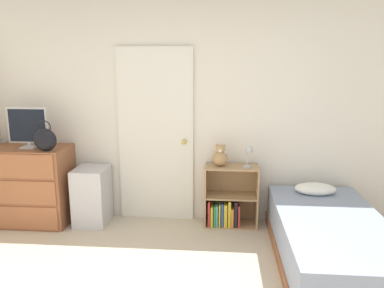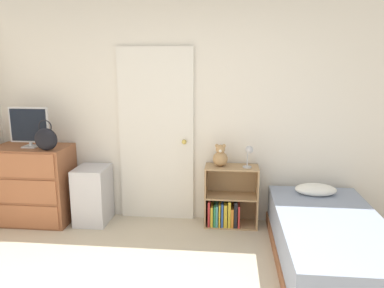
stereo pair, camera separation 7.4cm
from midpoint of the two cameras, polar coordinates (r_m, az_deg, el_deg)
The scene contains 10 objects.
wall_back at distance 4.33m, azimuth -0.58°, elevation 4.77°, with size 10.00×0.06×2.55m.
door_closed at distance 4.38m, azimuth -6.01°, elevation 1.26°, with size 0.87×0.09×2.02m.
dresser at distance 4.75m, azimuth -23.55°, elevation -5.79°, with size 0.86×0.52×0.90m.
tv at distance 4.58m, azimuth -24.19°, elevation 2.39°, with size 0.45×0.16×0.45m.
handbag at distance 4.34m, azimuth -21.95°, elevation 0.65°, with size 0.26×0.11×0.34m.
storage_bin at distance 4.54m, azimuth -15.42°, elevation -7.58°, with size 0.36×0.43×0.66m.
bookshelf at distance 4.36m, azimuth 5.06°, elevation -8.94°, with size 0.60×0.30×0.70m.
teddy_bear at distance 4.20m, azimuth 3.81°, elevation -1.92°, with size 0.17×0.17×0.26m.
desk_lamp at distance 4.15m, azimuth 8.15°, elevation -1.25°, with size 0.11×0.11×0.25m.
bed at distance 3.77m, azimuth 19.86°, elevation -13.77°, with size 0.97×1.93×0.56m.
Camera 1 is at (0.36, -2.09, 1.82)m, focal length 35.00 mm.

